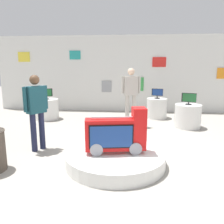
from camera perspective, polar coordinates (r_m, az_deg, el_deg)
ground_plane at (r=4.23m, az=3.10°, el=-13.73°), size 30.00×30.00×0.00m
back_wall_display at (r=9.11m, az=4.65°, el=9.30°), size 10.62×0.13×2.91m
main_display_pedestal at (r=4.34m, az=0.84°, el=-11.36°), size 1.81×1.81×0.23m
novelty_firetruck_tv at (r=4.18m, az=1.15°, el=-5.65°), size 1.11×0.48×0.83m
display_pedestal_left_rear at (r=7.12m, az=18.11°, el=-0.95°), size 0.75×0.75×0.68m
tv_on_left_rear at (r=7.02m, az=18.39°, el=3.20°), size 0.40×0.17×0.34m
display_pedestal_center_rear at (r=8.13m, az=10.93°, el=0.92°), size 0.69×0.69×0.68m
tv_on_center_rear at (r=8.05m, az=11.08°, el=4.57°), size 0.37×0.18×0.33m
display_pedestal_right_rear at (r=8.12m, az=-15.67°, el=0.69°), size 0.77×0.77×0.68m
tv_on_right_rear at (r=8.04m, az=-15.90°, el=4.48°), size 0.41×0.16×0.36m
shopper_browsing_near_truck at (r=6.79m, az=4.66°, el=4.75°), size 0.55×0.25×1.71m
shopper_browsing_rear at (r=5.09m, az=-18.13°, el=1.14°), size 0.38×0.47×1.60m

